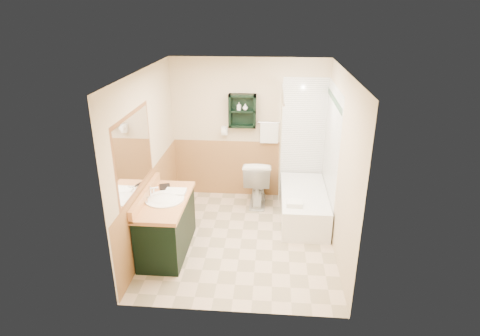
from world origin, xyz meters
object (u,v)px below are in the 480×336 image
Objects in this scene: hair_dryer at (225,131)px; vanity at (167,225)px; wall_shelf at (242,111)px; vanity_book at (159,181)px; toilet at (257,181)px; soap_bottle_b at (245,108)px; bathtub at (303,205)px; soap_bottle_a at (239,108)px.

hair_dryer is 2.05m from vanity.
wall_shelf reaches higher than vanity_book.
soap_bottle_b is (-0.23, 0.23, 1.21)m from toilet.
bathtub is (1.92, 1.05, -0.15)m from vanity.
toilet reaches higher than vanity.
wall_shelf is 5.18× the size of soap_bottle_b.
soap_bottle_a is 1.21× the size of soap_bottle_b.
wall_shelf is at bearing 5.38° from soap_bottle_a.
wall_shelf is 0.46m from hair_dryer.
vanity is 1.50× the size of toilet.
soap_bottle_b is at bearing -6.03° from wall_shelf.
soap_bottle_b is at bearing 0.00° from soap_bottle_a.
toilet is at bearing 147.12° from bathtub.
vanity_book is at bearing -125.64° from soap_bottle_a.
vanity is at bearing -116.90° from wall_shelf.
vanity_book reaches higher than vanity.
vanity is at bearing -82.48° from vanity_book.
wall_shelf reaches higher than soap_bottle_a.
soap_bottle_a is (-0.33, 0.23, 1.20)m from toilet.
vanity_book is (-1.34, -1.18, 0.48)m from toilet.
wall_shelf is at bearing 173.97° from soap_bottle_b.
bathtub is at bearing 0.96° from vanity_book.
wall_shelf is 4.29× the size of soap_bottle_a.
hair_dryer is 1.80m from bathtub.
soap_bottle_a is (0.84, 1.76, 1.21)m from vanity.
hair_dryer is at bearing 150.80° from bathtub.
vanity_book is at bearing -126.94° from wall_shelf.
hair_dryer reaches higher than bathtub.
soap_bottle_b reaches higher than soap_bottle_a.
vanity is 9.53× the size of soap_bottle_a.
soap_bottle_a is at bearing 36.91° from vanity_book.
bathtub is at bearing -36.00° from soap_bottle_b.
soap_bottle_a is at bearing 64.42° from vanity.
toilet is 1.84m from vanity_book.
vanity is at bearing -108.40° from hair_dryer.
hair_dryer is (-0.30, 0.02, -0.35)m from wall_shelf.
soap_bottle_b is at bearing -4.94° from hair_dryer.
wall_shelf is at bearing -4.76° from hair_dryer.
hair_dryer is at bearing -23.49° from toilet.
wall_shelf is 1.89m from vanity_book.
toilet is 7.65× the size of soap_bottle_b.
soap_bottle_b reaches higher than bathtub.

